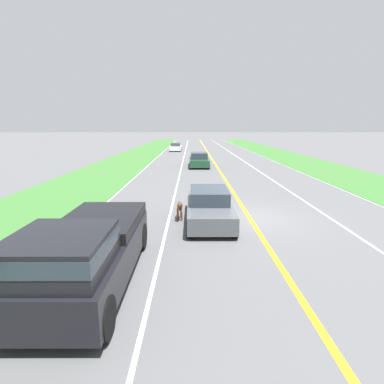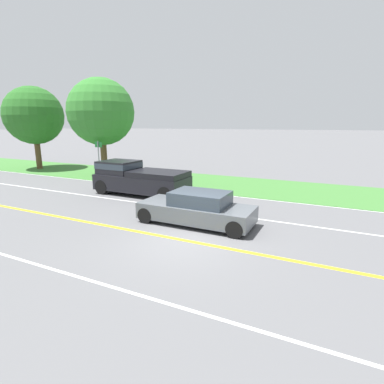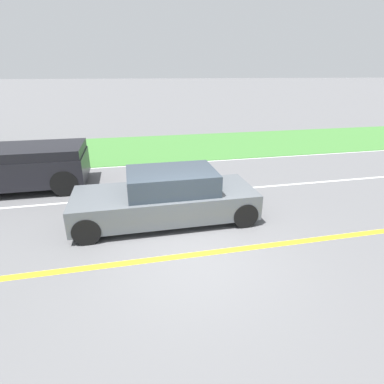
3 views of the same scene
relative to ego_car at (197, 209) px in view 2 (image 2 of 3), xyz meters
name	(u,v)px [view 2 (image 2 of 3)]	position (x,y,z in m)	size (l,w,h in m)	color
ground_plane	(184,240)	(-1.79, -0.35, -0.63)	(400.00, 400.00, 0.00)	#5B5B5E
centre_divider_line	(184,240)	(-1.79, -0.35, -0.63)	(0.18, 160.00, 0.01)	yellow
lane_edge_line_right	(243,197)	(5.21, -0.35, -0.63)	(0.14, 160.00, 0.01)	white
lane_dash_same_dir	(220,214)	(1.71, -0.35, -0.63)	(0.10, 160.00, 0.01)	white
lane_dash_oncoming	(119,289)	(-5.29, -0.35, -0.63)	(0.10, 160.00, 0.01)	white
grass_verge_right	(256,187)	(8.21, -0.35, -0.62)	(6.00, 160.00, 0.03)	#3D7533
ego_car	(197,209)	(0.00, 0.00, 0.00)	(1.84, 4.63, 1.35)	#51565B
dog	(212,204)	(1.24, -0.16, -0.09)	(0.29, 1.18, 0.86)	brown
pickup_truck	(138,178)	(3.31, 5.28, 0.32)	(2.14, 5.41, 1.86)	black
roadside_tree_right_near	(101,112)	(7.51, 11.53, 4.18)	(4.99, 4.99, 7.33)	brown
roadside_tree_right_far	(34,116)	(7.50, 19.11, 4.00)	(4.92, 4.92, 7.11)	brown
street_sign	(99,156)	(5.98, 10.61, 1.09)	(0.11, 0.64, 2.76)	gray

